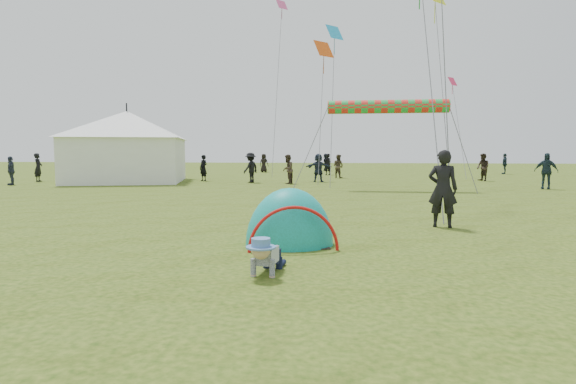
# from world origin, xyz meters

# --- Properties ---
(ground) EXTENTS (140.00, 140.00, 0.00)m
(ground) POSITION_xyz_m (0.00, 0.00, 0.00)
(ground) COLOR #203F0D
(crawling_toddler) EXTENTS (0.64, 0.84, 0.60)m
(crawling_toddler) POSITION_xyz_m (-0.82, -0.25, 0.30)
(crawling_toddler) COLOR black
(crawling_toddler) RESTS_ON ground
(popup_tent) EXTENTS (2.01, 1.79, 2.22)m
(popup_tent) POSITION_xyz_m (-0.74, 1.94, 0.00)
(popup_tent) COLOR #147667
(popup_tent) RESTS_ON ground
(standing_adult) EXTENTS (0.76, 0.59, 1.85)m
(standing_adult) POSITION_xyz_m (2.62, 4.43, 0.93)
(standing_adult) COLOR black
(standing_adult) RESTS_ON ground
(event_marquee) EXTENTS (8.21, 8.21, 4.58)m
(event_marquee) POSITION_xyz_m (-12.87, 19.17, 2.29)
(event_marquee) COLOR white
(event_marquee) RESTS_ON ground
(crowd_person_0) EXTENTS (0.58, 0.72, 1.74)m
(crowd_person_0) POSITION_xyz_m (-18.43, 18.60, 0.87)
(crowd_person_0) COLOR black
(crowd_person_0) RESTS_ON ground
(crowd_person_1) EXTENTS (0.77, 0.92, 1.67)m
(crowd_person_1) POSITION_xyz_m (-3.02, 18.63, 0.83)
(crowd_person_1) COLOR #3B2F26
(crowd_person_1) RESTS_ON ground
(crowd_person_2) EXTENTS (1.12, 0.82, 1.76)m
(crowd_person_2) POSITION_xyz_m (9.95, 16.68, 0.88)
(crowd_person_2) COLOR #1F303A
(crowd_person_2) RESTS_ON ground
(crowd_person_3) EXTENTS (1.21, 0.85, 1.70)m
(crowd_person_3) POSITION_xyz_m (-16.96, 27.93, 0.85)
(crowd_person_3) COLOR black
(crowd_person_3) RESTS_ON ground
(crowd_person_4) EXTENTS (0.90, 0.67, 1.66)m
(crowd_person_4) POSITION_xyz_m (-7.10, 33.09, 0.83)
(crowd_person_4) COLOR black
(crowd_person_4) RESTS_ON ground
(crowd_person_5) EXTENTS (1.06, 1.63, 1.68)m
(crowd_person_5) POSITION_xyz_m (-1.71, 36.77, 0.84)
(crowd_person_5) COLOR black
(crowd_person_5) RESTS_ON ground
(crowd_person_6) EXTENTS (0.71, 0.64, 1.63)m
(crowd_person_6) POSITION_xyz_m (-8.58, 20.51, 0.82)
(crowd_person_6) COLOR black
(crowd_person_6) RESTS_ON ground
(crowd_person_7) EXTENTS (1.01, 0.97, 1.64)m
(crowd_person_7) POSITION_xyz_m (-0.29, 24.91, 0.82)
(crowd_person_7) COLOR #433828
(crowd_person_7) RESTS_ON ground
(crowd_person_8) EXTENTS (0.74, 1.00, 1.58)m
(crowd_person_8) POSITION_xyz_m (-17.96, 15.78, 0.79)
(crowd_person_8) COLOR #2D3446
(crowd_person_8) RESTS_ON ground
(crowd_person_11) EXTENTS (1.62, 0.60, 1.72)m
(crowd_person_11) POSITION_xyz_m (-1.39, 20.60, 0.86)
(crowd_person_11) COLOR #1F283A
(crowd_person_11) RESTS_ON ground
(crowd_person_12) EXTENTS (0.73, 0.71, 1.68)m
(crowd_person_12) POSITION_xyz_m (-1.20, 28.99, 0.84)
(crowd_person_12) COLOR black
(crowd_person_12) RESTS_ON ground
(crowd_person_13) EXTENTS (0.89, 1.01, 1.73)m
(crowd_person_13) POSITION_xyz_m (8.75, 22.76, 0.86)
(crowd_person_13) COLOR #2D221C
(crowd_person_13) RESTS_ON ground
(crowd_person_14) EXTENTS (0.71, 1.07, 1.70)m
(crowd_person_14) POSITION_xyz_m (13.23, 32.51, 0.85)
(crowd_person_14) COLOR #1C2C35
(crowd_person_14) RESTS_ON ground
(crowd_person_15) EXTENTS (1.09, 1.32, 1.77)m
(crowd_person_15) POSITION_xyz_m (-5.32, 19.38, 0.89)
(crowd_person_15) COLOR black
(crowd_person_15) RESTS_ON ground
(rainbow_tube_kite) EXTENTS (5.64, 0.64, 0.64)m
(rainbow_tube_kite) POSITION_xyz_m (2.20, 15.35, 3.95)
(rainbow_tube_kite) COLOR red
(diamond_kite_4) EXTENTS (1.10, 1.10, 0.90)m
(diamond_kite_4) POSITION_xyz_m (-0.51, 20.98, 8.93)
(diamond_kite_4) COLOR #1A98D5
(diamond_kite_5) EXTENTS (0.95, 0.95, 0.77)m
(diamond_kite_5) POSITION_xyz_m (-5.00, 29.98, 13.55)
(diamond_kite_5) COLOR #DA4A86
(diamond_kite_6) EXTENTS (0.82, 0.82, 0.67)m
(diamond_kite_6) POSITION_xyz_m (8.23, 29.56, 7.19)
(diamond_kite_6) COLOR #DE2756
(diamond_kite_7) EXTENTS (1.35, 1.35, 1.10)m
(diamond_kite_7) POSITION_xyz_m (-1.26, 23.28, 8.49)
(diamond_kite_7) COLOR #DB4C0D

